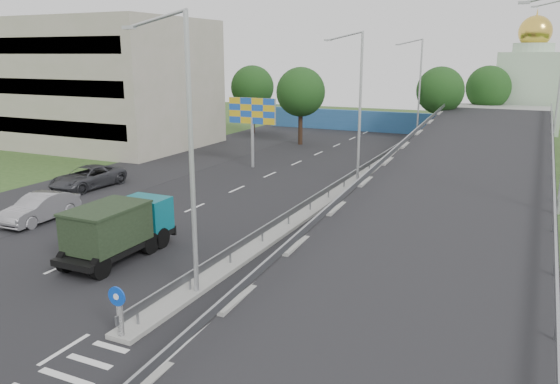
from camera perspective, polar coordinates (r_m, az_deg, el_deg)
The scene contains 21 objects.
ground at distance 17.22m, azimuth -21.20°, elevation -17.55°, with size 160.00×160.00×0.00m, color #2D4C1E.
road_surface at distance 34.09m, azimuth -0.25°, elevation -0.73°, with size 26.00×90.00×0.04m, color black.
parking_strip at distance 41.22m, azimuth -16.80°, elevation 1.29°, with size 8.00×90.00×0.05m, color black.
median at distance 36.59m, azimuth 6.70°, elevation 0.38°, with size 1.00×44.00×0.20m, color gray.
overpass_ramp at distance 34.67m, azimuth 18.61°, elevation 1.75°, with size 10.00×50.00×3.50m.
median_guardrail at distance 36.44m, azimuth 6.73°, elevation 1.37°, with size 0.09×44.00×0.71m.
sign_bollard at distance 18.07m, azimuth -16.46°, elevation -11.84°, with size 0.64×0.23×1.67m.
lamp_post_near at distance 19.46m, azimuth -9.76°, elevation 5.19°, with size 2.74×0.18×10.08m.
lamp_post_mid at distance 37.53m, azimuth 8.11°, elevation 9.52°, with size 2.74×0.18×10.08m.
lamp_post_far at distance 56.91m, azimuth 14.21°, elevation 10.79°, with size 2.74×0.18×10.08m.
beige_building at distance 58.68m, azimuth -19.74°, elevation 10.68°, with size 24.00×14.00×12.00m, color #9B9982.
blue_wall at distance 64.03m, azimuth 11.40°, elevation 7.14°, with size 30.00×0.50×2.40m, color #285C94.
church at distance 69.85m, azimuth 24.61°, elevation 10.10°, with size 7.00×7.00×13.80m.
billboard at distance 43.04m, azimuth -2.92°, elevation 8.06°, with size 4.00×0.24×5.50m.
tree_left_mid at distance 54.18m, azimuth 2.18°, elevation 10.39°, with size 4.80×4.80×7.60m.
tree_median_far at distance 58.58m, azimuth 16.41°, elevation 10.12°, with size 4.80×4.80×7.60m.
tree_left_far at distance 62.13m, azimuth -2.90°, elevation 10.87°, with size 4.80×4.80×7.60m.
tree_ramp_far at distance 65.05m, azimuth 20.94°, elevation 10.12°, with size 4.80×4.80×7.60m.
dump_truck at distance 25.02m, azimuth -16.48°, elevation -3.57°, with size 2.27×5.75×2.53m.
parked_car_b at distance 32.13m, azimuth -23.81°, elevation -1.51°, with size 1.59×4.56×1.50m, color gray.
parked_car_c at distance 38.87m, azimuth -19.47°, elevation 1.44°, with size 2.46×5.33×1.48m, color #333438.
Camera 1 is at (11.14, -9.75, 8.80)m, focal length 35.00 mm.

